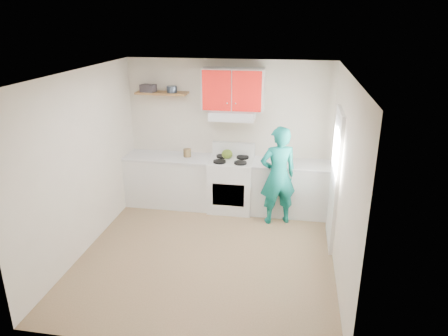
% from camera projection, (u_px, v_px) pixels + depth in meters
% --- Properties ---
extents(floor, '(3.80, 3.80, 0.00)m').
position_uv_depth(floor, '(208.00, 254.00, 6.10)').
color(floor, brown).
rests_on(floor, ground).
extents(ceiling, '(3.60, 3.80, 0.04)m').
position_uv_depth(ceiling, '(205.00, 73.00, 5.20)').
color(ceiling, white).
rests_on(ceiling, floor).
extents(back_wall, '(3.60, 0.04, 2.60)m').
position_uv_depth(back_wall, '(229.00, 134.00, 7.41)').
color(back_wall, beige).
rests_on(back_wall, floor).
extents(front_wall, '(3.60, 0.04, 2.60)m').
position_uv_depth(front_wall, '(163.00, 241.00, 3.89)').
color(front_wall, beige).
rests_on(front_wall, floor).
extents(left_wall, '(0.04, 3.80, 2.60)m').
position_uv_depth(left_wall, '(83.00, 163.00, 5.94)').
color(left_wall, beige).
rests_on(left_wall, floor).
extents(right_wall, '(0.04, 3.80, 2.60)m').
position_uv_depth(right_wall, '(343.00, 179.00, 5.36)').
color(right_wall, beige).
rests_on(right_wall, floor).
extents(door, '(0.05, 0.85, 2.05)m').
position_uv_depth(door, '(335.00, 179.00, 6.11)').
color(door, white).
rests_on(door, floor).
extents(door_glass, '(0.01, 0.55, 0.95)m').
position_uv_depth(door_glass, '(336.00, 151.00, 5.96)').
color(door_glass, white).
rests_on(door_glass, door).
extents(counter_left, '(1.52, 0.60, 0.90)m').
position_uv_depth(counter_left, '(170.00, 181.00, 7.59)').
color(counter_left, silver).
rests_on(counter_left, floor).
extents(counter_right, '(1.32, 0.60, 0.90)m').
position_uv_depth(counter_right, '(290.00, 189.00, 7.24)').
color(counter_right, silver).
rests_on(counter_right, floor).
extents(stove, '(0.76, 0.65, 0.92)m').
position_uv_depth(stove, '(231.00, 185.00, 7.38)').
color(stove, white).
rests_on(stove, floor).
extents(range_hood, '(0.76, 0.44, 0.15)m').
position_uv_depth(range_hood, '(232.00, 115.00, 7.05)').
color(range_hood, silver).
rests_on(range_hood, back_wall).
extents(upper_cabinets, '(1.02, 0.33, 0.70)m').
position_uv_depth(upper_cabinets, '(233.00, 89.00, 6.96)').
color(upper_cabinets, red).
rests_on(upper_cabinets, back_wall).
extents(shelf, '(0.90, 0.30, 0.04)m').
position_uv_depth(shelf, '(162.00, 93.00, 7.20)').
color(shelf, brown).
rests_on(shelf, back_wall).
extents(books, '(0.28, 0.22, 0.13)m').
position_uv_depth(books, '(148.00, 88.00, 7.19)').
color(books, '#3B343A').
rests_on(books, shelf).
extents(tin, '(0.20, 0.20, 0.11)m').
position_uv_depth(tin, '(172.00, 89.00, 7.13)').
color(tin, '#333D4C').
rests_on(tin, shelf).
extents(kettle, '(0.25, 0.25, 0.17)m').
position_uv_depth(kettle, '(227.00, 154.00, 7.28)').
color(kettle, '#57711F').
rests_on(kettle, stove).
extents(crock, '(0.18, 0.18, 0.16)m').
position_uv_depth(crock, '(187.00, 153.00, 7.38)').
color(crock, brown).
rests_on(crock, counter_left).
extents(cutting_board, '(0.39, 0.33, 0.02)m').
position_uv_depth(cutting_board, '(287.00, 164.00, 7.07)').
color(cutting_board, olive).
rests_on(cutting_board, counter_right).
extents(silicone_mat, '(0.34, 0.31, 0.01)m').
position_uv_depth(silicone_mat, '(317.00, 167.00, 6.94)').
color(silicone_mat, red).
rests_on(silicone_mat, counter_right).
extents(person, '(0.70, 0.57, 1.66)m').
position_uv_depth(person, '(278.00, 176.00, 6.77)').
color(person, '#0B655B').
rests_on(person, floor).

